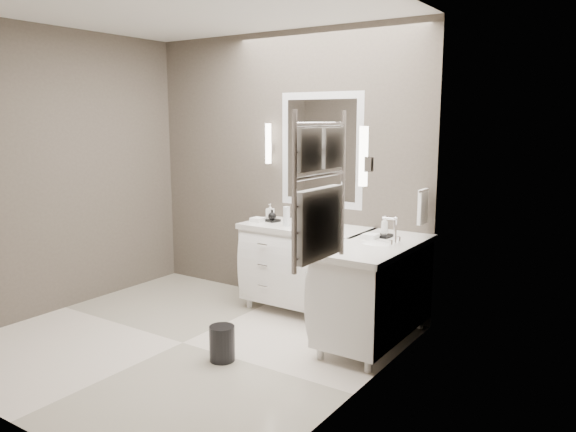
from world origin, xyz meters
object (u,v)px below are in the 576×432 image
Objects in this scene: towel_ladder at (319,198)px; vanity_right at (375,286)px; vanity_back at (306,263)px; waste_bin at (222,343)px.

vanity_right is at bearing 99.84° from towel_ladder.
vanity_back is 1.35m from waste_bin.
vanity_back is at bearing 124.10° from towel_ladder.
vanity_right is (0.88, -0.33, 0.00)m from vanity_back.
vanity_back is at bearing 159.62° from vanity_right.
waste_bin is (-1.05, 0.32, -1.25)m from towel_ladder.
towel_ladder is (0.23, -1.30, 0.91)m from vanity_right.
towel_ladder reaches higher than vanity_back.
vanity_right is 1.38× the size of towel_ladder.
vanity_back and vanity_right have the same top height.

